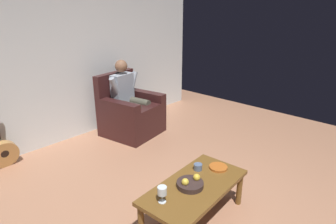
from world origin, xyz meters
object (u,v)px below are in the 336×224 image
at_px(decorative_dish, 218,167).
at_px(guitar, 3,151).
at_px(wine_glass_near, 162,192).
at_px(fruit_bowl, 190,184).
at_px(armchair, 130,114).
at_px(candle_jar, 198,167).
at_px(person_seated, 129,95).
at_px(coffee_table, 195,190).

bearing_deg(decorative_dish, guitar, -62.10).
distance_m(wine_glass_near, decorative_dish, 0.82).
height_order(guitar, fruit_bowl, guitar).
height_order(armchair, candle_jar, armchair).
relative_size(wine_glass_near, fruit_bowl, 0.60).
bearing_deg(person_seated, coffee_table, 56.34).
height_order(coffee_table, wine_glass_near, wine_glass_near).
xyz_separation_m(armchair, fruit_bowl, (1.02, 2.12, 0.10)).
distance_m(guitar, candle_jar, 2.66).
bearing_deg(decorative_dish, person_seated, -104.48).
xyz_separation_m(coffee_table, wine_glass_near, (0.40, -0.06, 0.16)).
xyz_separation_m(armchair, wine_glass_near, (1.37, 2.09, 0.17)).
bearing_deg(fruit_bowl, coffee_table, 159.28).
distance_m(wine_glass_near, candle_jar, 0.65).
bearing_deg(person_seated, decorative_dish, 66.02).
relative_size(wine_glass_near, decorative_dish, 0.79).
height_order(person_seated, decorative_dish, person_seated).
relative_size(coffee_table, wine_glass_near, 7.56).
height_order(person_seated, fruit_bowl, person_seated).
relative_size(person_seated, wine_glass_near, 8.06).
bearing_deg(wine_glass_near, armchair, -123.33).
xyz_separation_m(armchair, person_seated, (0.00, -0.01, 0.33)).
distance_m(fruit_bowl, decorative_dish, 0.46).
distance_m(coffee_table, guitar, 2.70).
height_order(coffee_table, decorative_dish, decorative_dish).
relative_size(coffee_table, guitar, 1.14).
distance_m(armchair, person_seated, 0.33).
bearing_deg(wine_glass_near, person_seated, -123.11).
bearing_deg(person_seated, armchair, 90.00).
distance_m(guitar, wine_glass_near, 2.55).
xyz_separation_m(coffee_table, guitar, (0.92, -2.53, -0.13)).
relative_size(coffee_table, decorative_dish, 6.00).
relative_size(guitar, fruit_bowl, 3.97).
relative_size(guitar, candle_jar, 11.52).
xyz_separation_m(wine_glass_near, candle_jar, (-0.64, -0.09, -0.07)).
distance_m(decorative_dish, candle_jar, 0.22).
bearing_deg(person_seated, fruit_bowl, 54.98).
relative_size(armchair, coffee_table, 0.87).
bearing_deg(decorative_dish, candle_jar, -39.87).
xyz_separation_m(armchair, decorative_dish, (0.56, 2.14, 0.08)).
distance_m(person_seated, candle_jar, 2.15).
bearing_deg(person_seated, wine_glass_near, 47.39).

